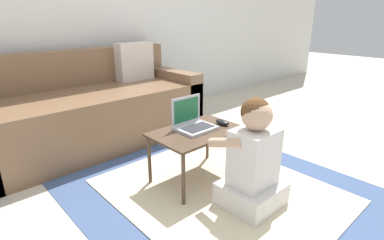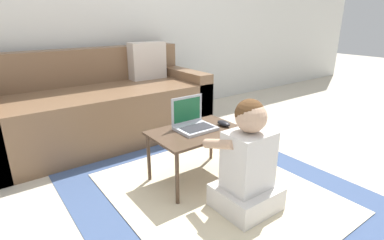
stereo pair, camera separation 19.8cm
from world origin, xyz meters
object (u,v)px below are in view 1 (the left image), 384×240
Objects in this scene: laptop at (194,124)px; person_seated at (253,161)px; couch at (90,111)px; computer_mouse at (222,122)px; laptop_desk at (197,136)px.

person_seated is (0.02, -0.47, -0.11)m from laptop.
laptop is at bearing -77.30° from couch.
couch is 16.90× the size of computer_mouse.
computer_mouse is at bearing -20.41° from laptop.
couch is 2.85× the size of person_seated.
laptop is (0.00, 0.04, 0.08)m from laptop_desk.
person_seated reaches higher than computer_mouse.
laptop_desk is (0.24, -1.11, 0.03)m from couch.
person_seated is at bearing -86.97° from laptop.
laptop is 0.48m from person_seated.
laptop is 2.21× the size of computer_mouse.
computer_mouse is at bearing 65.97° from person_seated.
laptop is at bearing 87.26° from laptop_desk.
couch is 1.13m from laptop_desk.
laptop_desk is 0.90× the size of person_seated.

